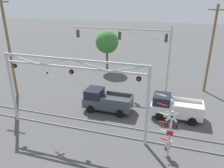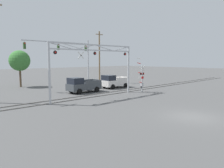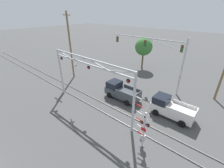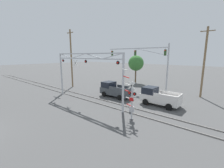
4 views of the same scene
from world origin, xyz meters
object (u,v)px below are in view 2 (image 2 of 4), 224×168
object	(u,v)px
pickup_truck_following	(114,82)
background_tree_beyond_span	(20,61)
crossing_signal_mast	(142,79)
utility_pole_right	(99,57)
traffic_signal_span	(74,54)
crossing_gantry	(95,61)
pickup_truck_lead	(83,85)

from	to	relation	value
pickup_truck_following	background_tree_beyond_span	distance (m)	16.00
crossing_signal_mast	utility_pole_right	bearing A→B (deg)	75.41
traffic_signal_span	crossing_gantry	bearing A→B (deg)	-110.75
crossing_signal_mast	background_tree_beyond_span	xyz separation A→B (m)	(-10.30, 17.50, 2.54)
crossing_signal_mast	utility_pole_right	size ratio (longest dim) A/B	0.49
traffic_signal_span	pickup_truck_following	world-z (taller)	traffic_signal_span
crossing_signal_mast	background_tree_beyond_span	size ratio (longest dim) A/B	0.80
pickup_truck_following	background_tree_beyond_span	size ratio (longest dim) A/B	0.76
utility_pole_right	background_tree_beyond_span	size ratio (longest dim) A/B	1.64
pickup_truck_lead	crossing_signal_mast	bearing A→B (deg)	-39.65
traffic_signal_span	background_tree_beyond_span	bearing A→B (deg)	136.01
crossing_gantry	utility_pole_right	world-z (taller)	utility_pole_right
crossing_signal_mast	pickup_truck_lead	size ratio (longest dim) A/B	1.02
crossing_signal_mast	utility_pole_right	xyz separation A→B (m)	(3.47, 13.34, 3.30)
crossing_signal_mast	pickup_truck_lead	bearing A→B (deg)	140.35
crossing_gantry	crossing_signal_mast	bearing A→B (deg)	-7.47
pickup_truck_lead	utility_pole_right	world-z (taller)	utility_pole_right
pickup_truck_lead	utility_pole_right	distance (m)	13.38
crossing_signal_mast	background_tree_beyond_span	distance (m)	20.46
traffic_signal_span	crossing_signal_mast	bearing A→B (deg)	-71.33
crossing_gantry	pickup_truck_lead	size ratio (longest dim) A/B	2.54
pickup_truck_following	traffic_signal_span	bearing A→B (deg)	126.53
pickup_truck_lead	background_tree_beyond_span	size ratio (longest dim) A/B	0.78
crossing_gantry	background_tree_beyond_span	bearing A→B (deg)	99.11
traffic_signal_span	pickup_truck_lead	bearing A→B (deg)	-113.91
crossing_signal_mast	pickup_truck_following	xyz separation A→B (m)	(0.17, 5.87, -0.82)
background_tree_beyond_span	traffic_signal_span	bearing A→B (deg)	-43.99
crossing_signal_mast	background_tree_beyond_span	world-z (taller)	background_tree_beyond_span
crossing_gantry	crossing_signal_mast	xyz separation A→B (m)	(7.66, -1.00, -2.60)
pickup_truck_following	background_tree_beyond_span	bearing A→B (deg)	132.00
crossing_gantry	background_tree_beyond_span	world-z (taller)	crossing_gantry
utility_pole_right	crossing_signal_mast	bearing A→B (deg)	-104.59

